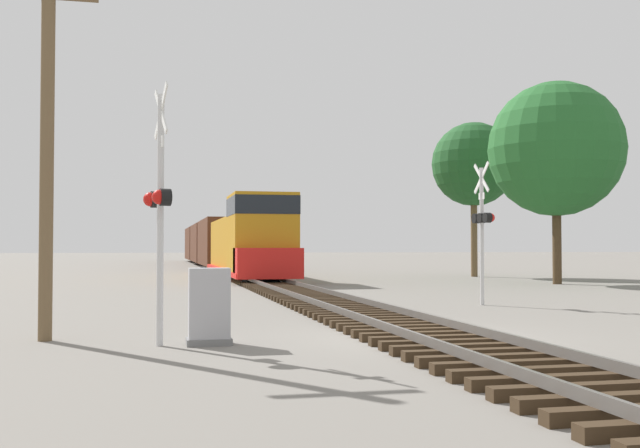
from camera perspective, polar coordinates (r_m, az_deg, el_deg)
name	(u,v)px	position (r m, az deg, el deg)	size (l,w,h in m)	color
ground_plane	(422,338)	(14.55, 7.77, -8.61)	(400.00, 400.00, 0.00)	slate
rail_track_bed	(422,331)	(14.54, 7.77, -8.08)	(2.60, 160.00, 0.31)	#382819
freight_train	(216,244)	(62.36, -7.89, -1.52)	(3.02, 59.73, 4.24)	#B77A14
crossing_signal_near	(159,202)	(13.52, -12.16, 1.63)	(0.50, 1.01, 4.62)	silver
crossing_signal_far	(483,222)	(22.91, 12.29, 0.13)	(0.37, 1.01, 4.27)	silver
relay_cabinet	(209,307)	(13.54, -8.45, -6.27)	(0.79, 0.56, 1.37)	slate
utility_pole	(47,142)	(14.93, -20.08, 5.86)	(1.80, 0.25, 7.07)	brown
tree_far_right	(556,149)	(36.81, 17.54, 5.45)	(6.30, 6.30, 9.46)	#473521
tree_mid_background	(474,165)	(44.55, 11.63, 4.46)	(4.87, 4.87, 8.98)	brown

